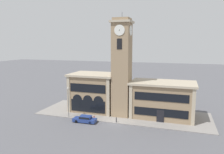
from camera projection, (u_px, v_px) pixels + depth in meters
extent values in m
plane|color=#56565B|center=(114.00, 123.00, 44.81)|extent=(300.00, 300.00, 0.00)
cube|color=gray|center=(123.00, 114.00, 50.89)|extent=(39.09, 12.96, 0.15)
cube|color=#937A5B|center=(122.00, 71.00, 48.22)|extent=(3.81, 3.81, 20.62)
cube|color=tan|center=(122.00, 22.00, 46.63)|extent=(4.51, 4.51, 0.45)
cube|color=#937A5B|center=(122.00, 19.00, 46.55)|extent=(3.50, 3.50, 0.60)
cylinder|color=#4C4C51|center=(122.00, 15.00, 46.42)|extent=(0.10, 0.10, 1.20)
cylinder|color=silver|center=(119.00, 30.00, 45.07)|extent=(2.23, 0.10, 2.23)
cylinder|color=black|center=(119.00, 30.00, 45.01)|extent=(0.18, 0.04, 0.18)
cylinder|color=silver|center=(131.00, 30.00, 46.31)|extent=(0.10, 2.23, 2.23)
cylinder|color=black|center=(131.00, 30.00, 46.29)|extent=(0.04, 0.18, 0.18)
cube|color=black|center=(119.00, 44.00, 45.51)|extent=(1.07, 0.10, 2.20)
cube|color=#937A5B|center=(94.00, 93.00, 53.17)|extent=(10.49, 7.59, 8.68)
cube|color=tan|center=(94.00, 74.00, 52.49)|extent=(11.19, 8.29, 0.45)
cube|color=tan|center=(68.00, 95.00, 51.05)|extent=(0.70, 0.16, 8.68)
cube|color=tan|center=(108.00, 98.00, 48.05)|extent=(0.70, 0.16, 8.68)
cube|color=black|center=(88.00, 88.00, 49.28)|extent=(8.61, 0.10, 1.91)
cube|color=black|center=(88.00, 106.00, 49.91)|extent=(8.40, 0.10, 2.78)
cylinder|color=black|center=(77.00, 99.00, 50.49)|extent=(2.31, 0.06, 2.31)
cylinder|color=black|center=(88.00, 100.00, 49.69)|extent=(2.31, 0.06, 2.31)
cylinder|color=black|center=(98.00, 101.00, 48.89)|extent=(2.31, 0.06, 2.31)
cube|color=#937A5B|center=(162.00, 101.00, 48.26)|extent=(13.34, 7.59, 7.52)
cube|color=tan|center=(163.00, 83.00, 47.66)|extent=(14.04, 8.29, 0.45)
cube|color=tan|center=(131.00, 103.00, 46.57)|extent=(0.70, 0.16, 7.52)
cube|color=tan|center=(193.00, 108.00, 42.70)|extent=(0.70, 0.16, 7.52)
cube|color=black|center=(161.00, 97.00, 44.41)|extent=(10.94, 0.10, 1.65)
cube|color=black|center=(160.00, 116.00, 45.01)|extent=(1.50, 0.12, 2.71)
cube|color=black|center=(160.00, 113.00, 44.90)|extent=(10.94, 0.10, 1.68)
cube|color=navy|center=(85.00, 120.00, 45.40)|extent=(4.94, 2.01, 0.70)
cube|color=navy|center=(86.00, 117.00, 45.25)|extent=(2.40, 1.74, 0.55)
cube|color=black|center=(86.00, 117.00, 45.25)|extent=(2.31, 1.77, 0.41)
cylinder|color=black|center=(76.00, 121.00, 45.07)|extent=(0.63, 0.24, 0.62)
cylinder|color=black|center=(80.00, 119.00, 46.61)|extent=(0.63, 0.24, 0.62)
cylinder|color=black|center=(90.00, 123.00, 44.25)|extent=(0.63, 0.24, 0.62)
cylinder|color=black|center=(93.00, 120.00, 45.78)|extent=(0.63, 0.24, 0.62)
cylinder|color=#4C4C51|center=(68.00, 103.00, 48.00)|extent=(0.12, 0.12, 6.30)
sphere|color=silver|center=(68.00, 88.00, 47.50)|extent=(0.36, 0.36, 0.36)
cylinder|color=black|center=(116.00, 120.00, 44.99)|extent=(0.18, 0.18, 0.90)
sphere|color=black|center=(116.00, 118.00, 44.91)|extent=(0.16, 0.16, 0.16)
cylinder|color=red|center=(94.00, 118.00, 46.67)|extent=(0.22, 0.22, 0.70)
sphere|color=red|center=(94.00, 116.00, 46.61)|extent=(0.19, 0.19, 0.19)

